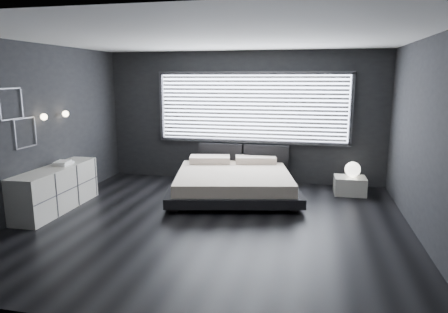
# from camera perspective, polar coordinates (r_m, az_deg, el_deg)

# --- Properties ---
(room) EXTENTS (6.04, 6.00, 2.80)m
(room) POSITION_cam_1_polar(r_m,az_deg,el_deg) (5.99, -1.76, 3.15)
(room) COLOR black
(room) RESTS_ON ground
(window) EXTENTS (4.14, 0.09, 1.52)m
(window) POSITION_cam_1_polar(r_m,az_deg,el_deg) (8.56, 4.01, 6.96)
(window) COLOR white
(window) RESTS_ON ground
(headboard) EXTENTS (1.96, 0.16, 0.52)m
(headboard) POSITION_cam_1_polar(r_m,az_deg,el_deg) (8.67, 2.78, 0.09)
(headboard) COLOR black
(headboard) RESTS_ON ground
(sconce_near) EXTENTS (0.18, 0.11, 0.11)m
(sconce_near) POSITION_cam_1_polar(r_m,az_deg,el_deg) (7.28, -24.35, 5.17)
(sconce_near) COLOR silver
(sconce_near) RESTS_ON ground
(sconce_far) EXTENTS (0.18, 0.11, 0.11)m
(sconce_far) POSITION_cam_1_polar(r_m,az_deg,el_deg) (7.76, -21.72, 5.69)
(sconce_far) COLOR silver
(sconce_far) RESTS_ON ground
(wall_art_upper) EXTENTS (0.01, 0.48, 0.48)m
(wall_art_upper) POSITION_cam_1_polar(r_m,az_deg,el_deg) (6.85, -28.14, 6.64)
(wall_art_upper) COLOR #47474C
(wall_art_upper) RESTS_ON ground
(wall_art_lower) EXTENTS (0.01, 0.48, 0.48)m
(wall_art_lower) POSITION_cam_1_polar(r_m,az_deg,el_deg) (7.08, -26.49, 3.06)
(wall_art_lower) COLOR #47474C
(wall_art_lower) RESTS_ON ground
(bed) EXTENTS (2.79, 2.71, 0.61)m
(bed) POSITION_cam_1_polar(r_m,az_deg,el_deg) (7.72, 1.35, -3.47)
(bed) COLOR black
(bed) RESTS_ON ground
(nightstand) EXTENTS (0.60, 0.51, 0.34)m
(nightstand) POSITION_cam_1_polar(r_m,az_deg,el_deg) (8.18, 17.53, -3.97)
(nightstand) COLOR silver
(nightstand) RESTS_ON ground
(orb_lamp) EXTENTS (0.30, 0.30, 0.30)m
(orb_lamp) POSITION_cam_1_polar(r_m,az_deg,el_deg) (8.13, 17.91, -1.76)
(orb_lamp) COLOR white
(orb_lamp) RESTS_ON nightstand
(dresser) EXTENTS (0.56, 1.87, 0.75)m
(dresser) POSITION_cam_1_polar(r_m,az_deg,el_deg) (7.43, -22.90, -4.25)
(dresser) COLOR silver
(dresser) RESTS_ON ground
(book_stack) EXTENTS (0.29, 0.36, 0.07)m
(book_stack) POSITION_cam_1_polar(r_m,az_deg,el_deg) (7.50, -22.07, -0.86)
(book_stack) COLOR white
(book_stack) RESTS_ON dresser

